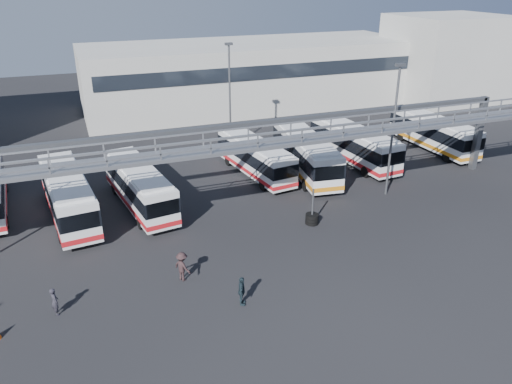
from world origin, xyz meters
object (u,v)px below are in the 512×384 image
object	(u,v)px
light_pole_back	(230,91)
pedestrian_a	(55,301)
bus_2	(67,194)
bus_5	(255,156)
bus_3	(139,185)
pedestrian_c	(182,266)
light_pole_mid	(394,124)
bus_6	(305,153)
bus_9	(433,132)
tire_stack	(312,218)
bus_7	(354,143)
pedestrian_d	(242,291)

from	to	relation	value
light_pole_back	pedestrian_a	distance (m)	27.90
bus_2	bus_5	bearing A→B (deg)	4.56
bus_3	pedestrian_c	world-z (taller)	bus_3
light_pole_mid	light_pole_back	distance (m)	17.00
bus_3	pedestrian_c	distance (m)	10.68
bus_5	bus_6	distance (m)	4.35
bus_6	bus_9	world-z (taller)	bus_6
tire_stack	light_pole_back	bearing A→B (deg)	90.67
bus_5	pedestrian_a	size ratio (longest dim) A/B	6.64
bus_2	pedestrian_a	xyz separation A→B (m)	(-1.12, -11.36, -1.07)
light_pole_back	bus_7	bearing A→B (deg)	-40.28
light_pole_back	pedestrian_d	size ratio (longest dim) A/B	6.12
light_pole_mid	pedestrian_c	size ratio (longest dim) A/B	5.76
bus_3	bus_6	bearing A→B (deg)	-1.63
bus_2	pedestrian_d	xyz separation A→B (m)	(8.08, -14.00, -1.02)
light_pole_back	pedestrian_a	world-z (taller)	light_pole_back
bus_6	bus_7	bearing A→B (deg)	17.13
bus_2	bus_5	size ratio (longest dim) A/B	1.09
bus_2	pedestrian_c	size ratio (longest dim) A/B	6.34
bus_2	bus_9	size ratio (longest dim) A/B	1.05
bus_3	pedestrian_a	xyz separation A→B (m)	(-6.10, -11.35, -1.00)
light_pole_back	bus_6	size ratio (longest dim) A/B	0.88
bus_3	pedestrian_c	bearing A→B (deg)	-94.66
bus_3	tire_stack	distance (m)	12.90
bus_2	bus_6	size ratio (longest dim) A/B	0.97
light_pole_mid	bus_9	bearing A→B (deg)	35.95
bus_7	bus_9	size ratio (longest dim) A/B	1.03
light_pole_mid	bus_6	world-z (taller)	light_pole_mid
bus_9	pedestrian_c	size ratio (longest dim) A/B	6.05
bus_5	bus_7	distance (m)	9.49
light_pole_mid	pedestrian_a	size ratio (longest dim) A/B	6.56
bus_3	pedestrian_a	size ratio (longest dim) A/B	6.94
bus_6	tire_stack	size ratio (longest dim) A/B	4.36
bus_6	bus_3	bearing A→B (deg)	-165.93
bus_3	pedestrian_a	distance (m)	12.93
bus_7	pedestrian_c	size ratio (longest dim) A/B	6.26
light_pole_mid	pedestrian_d	bearing A→B (deg)	-148.47
bus_2	bus_5	world-z (taller)	bus_2
bus_6	tire_stack	xyz separation A→B (m)	(-3.70, -8.75, -1.46)
bus_2	pedestrian_a	world-z (taller)	bus_2
light_pole_mid	bus_7	distance (m)	8.26
pedestrian_a	bus_6	bearing A→B (deg)	-75.71
pedestrian_d	bus_3	bearing A→B (deg)	34.37
bus_6	bus_9	distance (m)	14.63
light_pole_mid	bus_2	distance (m)	24.27
bus_7	pedestrian_c	xyz separation A→B (m)	(-19.06, -13.28, -0.95)
light_pole_back	bus_3	distance (m)	15.39
bus_2	tire_stack	distance (m)	17.29
bus_2	pedestrian_a	bearing A→B (deg)	-102.03
light_pole_back	tire_stack	size ratio (longest dim) A/B	3.85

